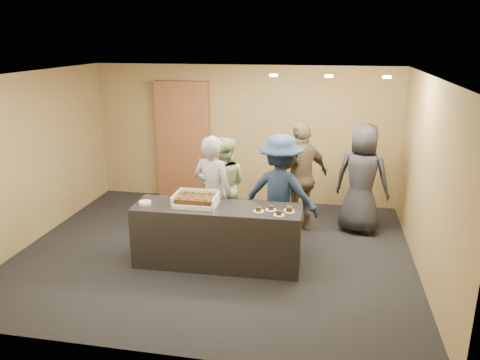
{
  "coord_description": "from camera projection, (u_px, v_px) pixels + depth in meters",
  "views": [
    {
      "loc": [
        1.62,
        -6.45,
        3.22
      ],
      "look_at": [
        0.4,
        0.0,
        1.19
      ],
      "focal_mm": 35.0,
      "sensor_mm": 36.0,
      "label": 1
    }
  ],
  "objects": [
    {
      "name": "room",
      "position": [
        214.0,
        168.0,
        6.9
      ],
      "size": [
        6.04,
        6.0,
        2.7
      ],
      "color": "black",
      "rests_on": "ground"
    },
    {
      "name": "serving_counter",
      "position": [
        217.0,
        236.0,
        6.78
      ],
      "size": [
        2.42,
        0.76,
        0.9
      ],
      "primitive_type": "cube",
      "rotation": [
        0.0,
        0.0,
        0.02
      ],
      "color": "black",
      "rests_on": "floor"
    },
    {
      "name": "storage_cabinet",
      "position": [
        183.0,
        141.0,
        9.42
      ],
      "size": [
        1.08,
        0.15,
        2.39
      ],
      "primitive_type": "cube",
      "color": "brown",
      "rests_on": "floor"
    },
    {
      "name": "cake_box",
      "position": [
        196.0,
        202.0,
        6.71
      ],
      "size": [
        0.61,
        0.42,
        0.18
      ],
      "color": "white",
      "rests_on": "serving_counter"
    },
    {
      "name": "sheet_cake",
      "position": [
        196.0,
        199.0,
        6.67
      ],
      "size": [
        0.52,
        0.36,
        0.11
      ],
      "color": "#3A210D",
      "rests_on": "cake_box"
    },
    {
      "name": "plate_stack",
      "position": [
        145.0,
        203.0,
        6.73
      ],
      "size": [
        0.17,
        0.17,
        0.04
      ],
      "primitive_type": "cylinder",
      "color": "white",
      "rests_on": "serving_counter"
    },
    {
      "name": "slice_a",
      "position": [
        259.0,
        210.0,
        6.45
      ],
      "size": [
        0.15,
        0.15,
        0.07
      ],
      "color": "white",
      "rests_on": "serving_counter"
    },
    {
      "name": "slice_b",
      "position": [
        271.0,
        208.0,
        6.5
      ],
      "size": [
        0.15,
        0.15,
        0.07
      ],
      "color": "white",
      "rests_on": "serving_counter"
    },
    {
      "name": "slice_c",
      "position": [
        279.0,
        214.0,
        6.31
      ],
      "size": [
        0.15,
        0.15,
        0.07
      ],
      "color": "white",
      "rests_on": "serving_counter"
    },
    {
      "name": "slice_d",
      "position": [
        289.0,
        209.0,
        6.49
      ],
      "size": [
        0.15,
        0.15,
        0.07
      ],
      "color": "white",
      "rests_on": "serving_counter"
    },
    {
      "name": "slice_e",
      "position": [
        289.0,
        210.0,
        6.43
      ],
      "size": [
        0.15,
        0.15,
        0.07
      ],
      "color": "white",
      "rests_on": "serving_counter"
    },
    {
      "name": "person_server_grey",
      "position": [
        213.0,
        195.0,
        7.09
      ],
      "size": [
        0.77,
        0.63,
        1.83
      ],
      "primitive_type": "imported",
      "rotation": [
        0.0,
        0.0,
        2.81
      ],
      "color": "gray",
      "rests_on": "floor"
    },
    {
      "name": "person_sage_man",
      "position": [
        223.0,
        186.0,
        7.8
      ],
      "size": [
        0.85,
        0.69,
        1.65
      ],
      "primitive_type": "imported",
      "rotation": [
        0.0,
        0.0,
        3.22
      ],
      "color": "#9DAE7B",
      "rests_on": "floor"
    },
    {
      "name": "person_navy_man",
      "position": [
        280.0,
        193.0,
        7.17
      ],
      "size": [
        1.27,
        0.84,
        1.83
      ],
      "primitive_type": "imported",
      "rotation": [
        0.0,
        0.0,
        3.0
      ],
      "color": "#1B2B45",
      "rests_on": "floor"
    },
    {
      "name": "person_brown_extra",
      "position": [
        301.0,
        178.0,
        7.84
      ],
      "size": [
        1.12,
        1.1,
        1.89
      ],
      "primitive_type": "imported",
      "rotation": [
        0.0,
        0.0,
        3.91
      ],
      "color": "brown",
      "rests_on": "floor"
    },
    {
      "name": "person_dark_suit",
      "position": [
        362.0,
        179.0,
        7.82
      ],
      "size": [
        1.04,
        0.82,
        1.86
      ],
      "primitive_type": "imported",
      "rotation": [
        0.0,
        0.0,
        2.86
      ],
      "color": "#27272B",
      "rests_on": "floor"
    },
    {
      "name": "ceiling_spotlights",
      "position": [
        329.0,
        76.0,
        6.69
      ],
      "size": [
        1.72,
        0.12,
        0.03
      ],
      "color": "#FFEAC6",
      "rests_on": "ceiling"
    }
  ]
}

